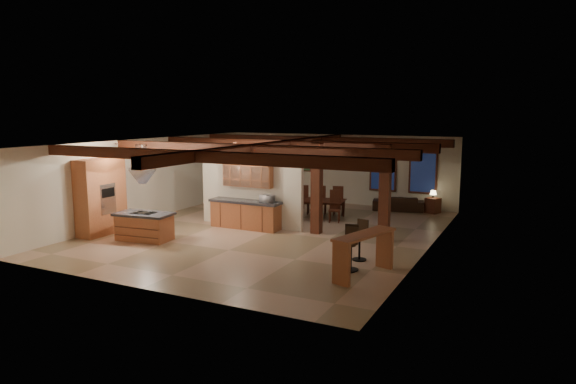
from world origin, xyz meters
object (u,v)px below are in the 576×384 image
(kitchen_island, at_px, (144,226))
(sofa, at_px, (398,203))
(dining_table, at_px, (319,209))
(bar_counter, at_px, (364,247))

(kitchen_island, height_order, sofa, kitchen_island)
(kitchen_island, bearing_deg, sofa, 54.66)
(dining_table, distance_m, bar_counter, 6.80)
(kitchen_island, xyz_separation_m, dining_table, (3.44, 5.38, -0.10))
(dining_table, height_order, sofa, dining_table)
(dining_table, bearing_deg, sofa, 40.43)
(kitchen_island, bearing_deg, dining_table, 57.44)
(bar_counter, bearing_deg, sofa, 98.90)
(sofa, bearing_deg, kitchen_island, 42.36)
(kitchen_island, xyz_separation_m, bar_counter, (7.02, -0.38, 0.27))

